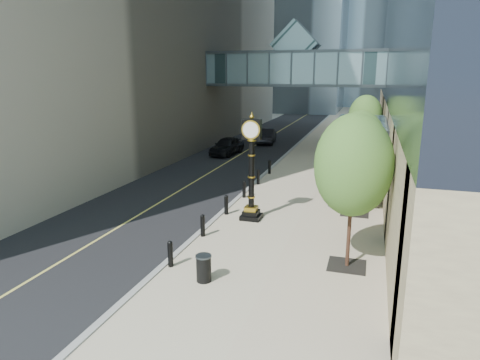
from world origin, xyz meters
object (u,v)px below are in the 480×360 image
object	(u,v)px
trash_bin	(204,269)
car_far	(267,135)
car_near	(227,146)
pedestrian	(343,187)
street_clock	(251,175)

from	to	relation	value
trash_bin	car_far	distance (m)	31.01
car_near	car_far	distance (m)	7.68
pedestrian	car_far	xyz separation A→B (m)	(-9.18, 19.68, -0.19)
car_near	car_far	bearing A→B (deg)	81.42
car_far	car_near	bearing A→B (deg)	69.33
trash_bin	car_near	size ratio (longest dim) A/B	0.20
street_clock	car_far	bearing A→B (deg)	101.77
street_clock	car_far	distance (m)	24.33
street_clock	trash_bin	world-z (taller)	street_clock
car_near	trash_bin	bearing A→B (deg)	-67.98
street_clock	pedestrian	distance (m)	5.97
trash_bin	pedestrian	size ratio (longest dim) A/B	0.48
street_clock	car_near	xyz separation A→B (m)	(-6.83, 16.30, -1.49)
pedestrian	car_near	xyz separation A→B (m)	(-10.99, 12.22, -0.20)
street_clock	car_far	size ratio (longest dim) A/B	1.08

